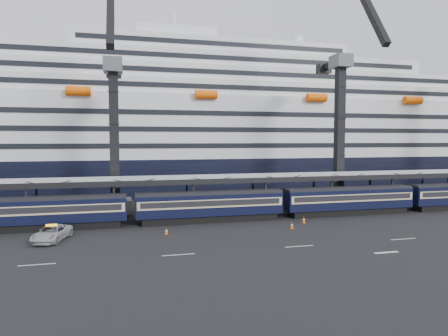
% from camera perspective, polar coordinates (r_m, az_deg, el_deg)
% --- Properties ---
extents(ground, '(260.00, 260.00, 0.00)m').
position_cam_1_polar(ground, '(45.30, 10.86, -9.50)').
color(ground, black).
rests_on(ground, ground).
extents(lane_markings, '(111.00, 4.27, 0.02)m').
position_cam_1_polar(lane_markings, '(45.09, 23.33, -9.81)').
color(lane_markings, beige).
rests_on(lane_markings, ground).
extents(train, '(133.05, 3.00, 4.05)m').
position_cam_1_polar(train, '(52.50, 1.61, -5.11)').
color(train, black).
rests_on(train, ground).
extents(canopy, '(130.00, 6.25, 5.53)m').
position_cam_1_polar(canopy, '(57.29, 5.02, -1.29)').
color(canopy, '#9A9DA2').
rests_on(canopy, ground).
extents(cruise_ship, '(214.09, 28.84, 34.00)m').
position_cam_1_polar(cruise_ship, '(87.70, -2.51, 5.19)').
color(cruise_ship, black).
rests_on(cruise_ship, ground).
extents(crane_dark_near, '(4.50, 17.75, 35.08)m').
position_cam_1_polar(crane_dark_near, '(58.52, -15.43, 5.24)').
color(crane_dark_near, '#4E5155').
rests_on(crane_dark_near, ground).
extents(crane_dark_mid, '(4.50, 18.24, 39.64)m').
position_cam_1_polar(crane_dark_mid, '(66.69, 16.37, 6.28)').
color(crane_dark_mid, '#4E5155').
rests_on(crane_dark_mid, ground).
extents(pickup_truck, '(3.95, 6.16, 1.58)m').
position_cam_1_polar(pickup_truck, '(45.96, -23.40, -8.55)').
color(pickup_truck, '#A5A7AC').
rests_on(pickup_truck, ground).
extents(traffic_cone_c, '(0.36, 0.36, 0.72)m').
position_cam_1_polar(traffic_cone_c, '(45.69, -8.24, -8.89)').
color(traffic_cone_c, '#FF5F08').
rests_on(traffic_cone_c, ground).
extents(traffic_cone_d, '(0.40, 0.40, 0.80)m').
position_cam_1_polar(traffic_cone_d, '(52.20, 11.33, -7.26)').
color(traffic_cone_d, '#FF5F08').
rests_on(traffic_cone_d, ground).
extents(traffic_cone_e, '(0.39, 0.39, 0.77)m').
position_cam_1_polar(traffic_cone_e, '(48.71, 9.66, -8.07)').
color(traffic_cone_e, '#FF5F08').
rests_on(traffic_cone_e, ground).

